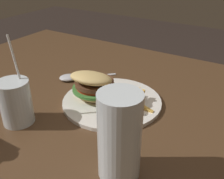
% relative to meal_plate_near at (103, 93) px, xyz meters
% --- Properties ---
extents(dining_table, '(1.48, 1.04, 0.78)m').
position_rel_meal_plate_near_xyz_m(dining_table, '(-0.09, 0.07, -0.18)').
color(dining_table, '#4C331E').
rests_on(dining_table, ground_plane).
extents(meal_plate_near, '(0.27, 0.27, 0.10)m').
position_rel_meal_plate_near_xyz_m(meal_plate_near, '(0.00, 0.00, 0.00)').
color(meal_plate_near, white).
rests_on(meal_plate_near, dining_table).
extents(beer_glass, '(0.08, 0.08, 0.17)m').
position_rel_meal_plate_near_xyz_m(beer_glass, '(-0.17, 0.20, 0.05)').
color(beer_glass, silver).
rests_on(beer_glass, dining_table).
extents(juice_glass, '(0.08, 0.08, 0.21)m').
position_rel_meal_plate_near_xyz_m(juice_glass, '(0.12, 0.19, 0.02)').
color(juice_glass, silver).
rests_on(juice_glass, dining_table).
extents(spoon, '(0.15, 0.15, 0.02)m').
position_rel_meal_plate_near_xyz_m(spoon, '(0.17, -0.06, -0.02)').
color(spoon, silver).
rests_on(spoon, dining_table).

